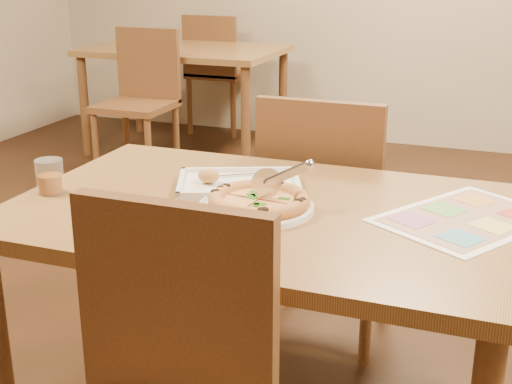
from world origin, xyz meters
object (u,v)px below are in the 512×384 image
(dining_table, at_px, (264,237))
(bg_chair_far, at_px, (215,60))
(plate, at_px, (256,208))
(menu, at_px, (467,218))
(pizza, at_px, (259,201))
(pizza_cutter, at_px, (281,177))
(appetizer_tray, at_px, (237,185))
(bg_chair_near, at_px, (142,85))
(chair_near, at_px, (155,383))
(glass_tumbler, at_px, (50,178))
(bg_table, at_px, (185,60))
(chair_far, at_px, (325,193))

(dining_table, relative_size, bg_chair_far, 2.77)
(plate, bearing_deg, dining_table, 76.63)
(bg_chair_far, relative_size, menu, 1.11)
(bg_chair_far, xyz_separation_m, pizza, (1.60, -3.34, 0.18))
(pizza_cutter, xyz_separation_m, menu, (0.45, 0.09, -0.08))
(dining_table, relative_size, appetizer_tray, 3.30)
(dining_table, xyz_separation_m, bg_chair_near, (-1.60, 2.20, -0.07))
(chair_near, xyz_separation_m, pizza_cutter, (0.05, 0.60, 0.24))
(appetizer_tray, bearing_deg, menu, -1.18)
(pizza_cutter, bearing_deg, appetizer_tray, 112.71)
(plate, bearing_deg, pizza_cutter, 30.84)
(bg_chair_far, distance_m, glass_tumbler, 3.56)
(pizza, bearing_deg, appetizer_tray, 129.97)
(bg_chair_far, bearing_deg, bg_chair_near, 90.00)
(bg_table, xyz_separation_m, bg_chair_near, (0.00, -0.60, -0.07))
(bg_table, bearing_deg, chair_far, -53.95)
(plate, xyz_separation_m, pizza, (0.01, -0.00, 0.02))
(plate, relative_size, pizza, 1.13)
(chair_near, distance_m, bg_chair_far, 4.22)
(bg_chair_near, relative_size, bg_chair_far, 1.00)
(pizza, distance_m, glass_tumbler, 0.58)
(menu, bearing_deg, bg_chair_near, 134.86)
(bg_chair_far, height_order, menu, bg_chair_far)
(chair_near, relative_size, menu, 1.11)
(pizza, relative_size, menu, 0.61)
(bg_chair_near, distance_m, bg_chair_far, 1.10)
(bg_chair_far, bearing_deg, menu, 123.15)
(bg_chair_far, distance_m, pizza_cutter, 3.70)
(chair_far, bearing_deg, menu, 134.20)
(pizza, bearing_deg, bg_table, 119.41)
(plate, distance_m, glass_tumbler, 0.58)
(plate, distance_m, menu, 0.52)
(chair_near, relative_size, appetizer_tray, 1.19)
(bg_chair_far, bearing_deg, pizza_cutter, 116.46)
(pizza_cutter, xyz_separation_m, appetizer_tray, (-0.16, 0.11, -0.07))
(chair_near, height_order, bg_table, chair_near)
(chair_near, xyz_separation_m, bg_table, (-1.60, 3.40, 0.07))
(chair_far, height_order, plate, chair_far)
(bg_chair_far, xyz_separation_m, glass_tumbler, (1.02, -3.40, 0.19))
(dining_table, distance_m, bg_chair_near, 2.72)
(plate, bearing_deg, glass_tumbler, -173.65)
(pizza_cutter, relative_size, menu, 0.32)
(chair_far, distance_m, pizza_cutter, 0.65)
(pizza, xyz_separation_m, appetizer_tray, (-0.12, 0.14, -0.02))
(bg_chair_near, xyz_separation_m, menu, (2.10, -2.11, 0.16))
(dining_table, distance_m, menu, 0.51)
(pizza_cutter, height_order, appetizer_tray, pizza_cutter)
(chair_far, relative_size, bg_chair_near, 1.00)
(dining_table, xyz_separation_m, pizza, (0.00, -0.04, 0.11))
(bg_chair_near, distance_m, glass_tumbler, 2.52)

